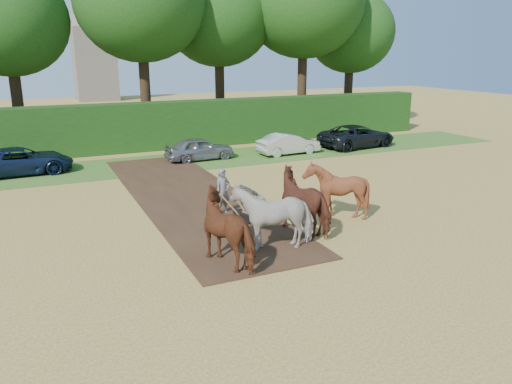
% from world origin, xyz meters
% --- Properties ---
extents(ground, '(120.00, 120.00, 0.00)m').
position_xyz_m(ground, '(0.00, 0.00, 0.00)').
color(ground, gold).
rests_on(ground, ground).
extents(earth_strip, '(4.50, 17.00, 0.05)m').
position_xyz_m(earth_strip, '(1.50, 7.00, 0.03)').
color(earth_strip, '#472D1C').
rests_on(earth_strip, ground).
extents(grass_verge, '(50.00, 5.00, 0.03)m').
position_xyz_m(grass_verge, '(0.00, 14.00, 0.01)').
color(grass_verge, '#38601E').
rests_on(grass_verge, ground).
extents(hedgerow, '(46.00, 1.60, 3.00)m').
position_xyz_m(hedgerow, '(0.00, 18.50, 1.50)').
color(hedgerow, '#14380F').
rests_on(hedgerow, ground).
extents(plough_team, '(7.27, 6.16, 2.18)m').
position_xyz_m(plough_team, '(3.14, 0.90, 1.08)').
color(plough_team, brown).
rests_on(plough_team, ground).
extents(parked_cars, '(36.03, 3.79, 1.49)m').
position_xyz_m(parked_cars, '(0.37, 13.91, 0.72)').
color(parked_cars, '#A4A6AB').
rests_on(parked_cars, ground).
extents(treeline, '(48.70, 10.60, 14.21)m').
position_xyz_m(treeline, '(-1.69, 21.69, 8.97)').
color(treeline, '#382616').
rests_on(treeline, ground).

